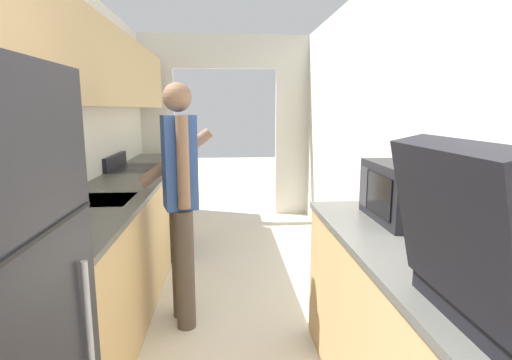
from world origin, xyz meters
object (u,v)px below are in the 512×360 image
Objects in this scene: range_oven at (146,210)px; suitcase at (509,267)px; microwave at (406,192)px; person at (181,199)px.

suitcase reaches higher than range_oven.
suitcase reaches higher than microwave.
person is 3.20× the size of microwave.
person is 2.03m from suitcase.
range_oven is at bearing 3.96° from person.
range_oven is at bearing 117.06° from suitcase.
person is 1.44m from microwave.
range_oven is 1.63m from person.
person reaches higher than microwave.
person reaches higher than range_oven.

